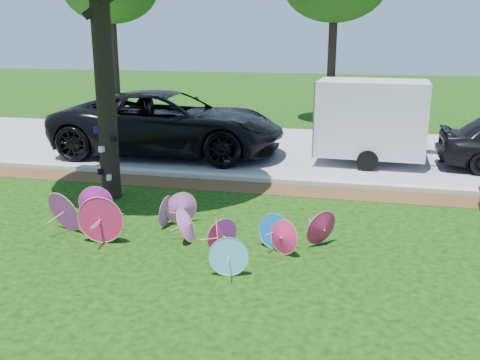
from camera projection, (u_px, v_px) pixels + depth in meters
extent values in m
plane|color=black|center=(186.00, 257.00, 9.35)|extent=(90.00, 90.00, 0.00)
cube|color=#472D16|center=(243.00, 187.00, 13.57)|extent=(90.00, 1.00, 0.01)
cube|color=#B7B5AD|center=(249.00, 178.00, 14.22)|extent=(90.00, 0.30, 0.12)
cube|color=gray|center=(275.00, 149.00, 18.13)|extent=(90.00, 8.00, 0.01)
cylinder|color=black|center=(104.00, 79.00, 12.06)|extent=(0.44, 0.44, 5.59)
cone|color=#DB67C1|center=(103.00, 221.00, 10.03)|extent=(0.78, 0.18, 0.77)
cone|color=#61D1FF|center=(229.00, 256.00, 8.60)|extent=(0.67, 0.27, 0.66)
cone|color=#DB67C1|center=(188.00, 224.00, 10.00)|extent=(0.39, 0.70, 0.67)
cone|color=#C512AA|center=(95.00, 203.00, 11.14)|extent=(0.72, 0.31, 0.72)
cone|color=#DB67C1|center=(164.00, 211.00, 10.80)|extent=(0.22, 0.65, 0.64)
cone|color=#0874ED|center=(276.00, 231.00, 9.67)|extent=(0.68, 0.38, 0.67)
cone|color=#D01F53|center=(221.00, 238.00, 9.34)|extent=(0.35, 0.70, 0.68)
cone|color=#D01F53|center=(104.00, 216.00, 10.46)|extent=(0.35, 0.68, 0.67)
cone|color=#D01F53|center=(102.00, 219.00, 9.94)|extent=(0.91, 0.22, 0.90)
cone|color=#D01F53|center=(282.00, 238.00, 9.40)|extent=(0.62, 0.49, 0.64)
cone|color=#FF3ED8|center=(66.00, 210.00, 10.48)|extent=(0.94, 0.64, 0.87)
cone|color=#FF3ED8|center=(221.00, 234.00, 9.54)|extent=(0.53, 0.58, 0.64)
cone|color=#D01F53|center=(323.00, 228.00, 9.76)|extent=(0.64, 0.66, 0.70)
cone|color=#DB67C1|center=(182.00, 209.00, 10.88)|extent=(0.59, 0.52, 0.68)
imported|color=black|center=(169.00, 123.00, 17.02)|extent=(7.42, 3.65, 2.03)
cube|color=silver|center=(371.00, 118.00, 15.75)|extent=(3.16, 2.07, 2.77)
cylinder|color=black|center=(115.00, 61.00, 25.54)|extent=(0.36, 0.36, 5.00)
cylinder|color=black|center=(331.00, 64.00, 22.93)|extent=(0.36, 0.36, 5.00)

